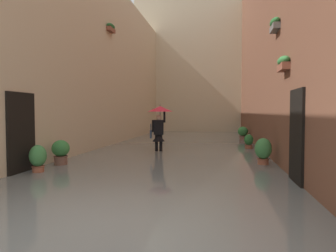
{
  "coord_description": "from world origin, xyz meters",
  "views": [
    {
      "loc": [
        -1.66,
        4.21,
        1.69
      ],
      "look_at": [
        0.28,
        -7.57,
        1.15
      ],
      "focal_mm": 32.86,
      "sensor_mm": 36.0,
      "label": 1
    }
  ],
  "objects_px": {
    "person_wading": "(159,120)",
    "potted_plant_far_left": "(249,142)",
    "potted_plant_near_left": "(263,151)",
    "potted_plant_near_right": "(38,159)",
    "potted_plant_mid_left": "(243,133)",
    "potted_plant_mid_right": "(61,152)"
  },
  "relations": [
    {
      "from": "person_wading",
      "to": "potted_plant_far_left",
      "type": "height_order",
      "value": "person_wading"
    },
    {
      "from": "potted_plant_near_left",
      "to": "potted_plant_near_right",
      "type": "height_order",
      "value": "potted_plant_near_left"
    },
    {
      "from": "person_wading",
      "to": "potted_plant_far_left",
      "type": "relative_size",
      "value": 2.71
    },
    {
      "from": "potted_plant_near_left",
      "to": "potted_plant_near_right",
      "type": "bearing_deg",
      "value": 20.1
    },
    {
      "from": "potted_plant_near_left",
      "to": "potted_plant_mid_left",
      "type": "bearing_deg",
      "value": -90.24
    },
    {
      "from": "person_wading",
      "to": "potted_plant_near_right",
      "type": "bearing_deg",
      "value": 64.08
    },
    {
      "from": "potted_plant_far_left",
      "to": "potted_plant_mid_left",
      "type": "relative_size",
      "value": 0.85
    },
    {
      "from": "potted_plant_far_left",
      "to": "potted_plant_mid_right",
      "type": "height_order",
      "value": "potted_plant_mid_right"
    },
    {
      "from": "potted_plant_mid_left",
      "to": "potted_plant_near_right",
      "type": "distance_m",
      "value": 12.02
    },
    {
      "from": "potted_plant_mid_left",
      "to": "potted_plant_far_left",
      "type": "bearing_deg",
      "value": 89.04
    },
    {
      "from": "person_wading",
      "to": "potted_plant_far_left",
      "type": "xyz_separation_m",
      "value": [
        -3.62,
        -1.51,
        -1.0
      ]
    },
    {
      "from": "potted_plant_mid_left",
      "to": "potted_plant_near_right",
      "type": "xyz_separation_m",
      "value": [
        6.0,
        10.42,
        -0.03
      ]
    },
    {
      "from": "potted_plant_far_left",
      "to": "potted_plant_mid_left",
      "type": "bearing_deg",
      "value": -90.96
    },
    {
      "from": "potted_plant_mid_right",
      "to": "potted_plant_near_right",
      "type": "relative_size",
      "value": 1.03
    },
    {
      "from": "potted_plant_far_left",
      "to": "potted_plant_mid_right",
      "type": "relative_size",
      "value": 0.86
    },
    {
      "from": "potted_plant_near_left",
      "to": "potted_plant_far_left",
      "type": "bearing_deg",
      "value": -89.5
    },
    {
      "from": "potted_plant_near_right",
      "to": "potted_plant_near_left",
      "type": "bearing_deg",
      "value": -159.9
    },
    {
      "from": "potted_plant_far_left",
      "to": "potted_plant_near_right",
      "type": "bearing_deg",
      "value": 46.53
    },
    {
      "from": "person_wading",
      "to": "potted_plant_mid_right",
      "type": "height_order",
      "value": "person_wading"
    },
    {
      "from": "potted_plant_mid_left",
      "to": "potted_plant_near_right",
      "type": "bearing_deg",
      "value": 60.08
    },
    {
      "from": "potted_plant_far_left",
      "to": "potted_plant_near_right",
      "type": "distance_m",
      "value": 8.62
    },
    {
      "from": "potted_plant_near_left",
      "to": "potted_plant_mid_left",
      "type": "relative_size",
      "value": 1.05
    }
  ]
}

